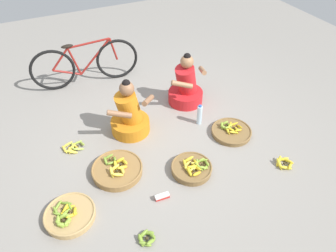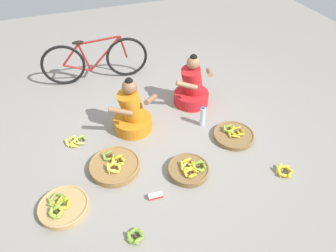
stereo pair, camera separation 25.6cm
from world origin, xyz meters
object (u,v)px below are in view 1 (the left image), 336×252
Objects in this scene: vendor_woman_behind at (186,87)px; banana_basket_near_vendor at (192,168)px; banana_basket_back_right at (117,169)px; packet_carton_stack at (162,196)px; bicycle_leaning at (85,64)px; loose_bananas_near_bicycle at (73,147)px; loose_bananas_front_center at (147,238)px; banana_basket_front_right at (69,215)px; loose_bananas_back_center at (284,163)px; water_bottle at (199,115)px; banana_basket_mid_right at (231,131)px; vendor_woman_front at (130,116)px.

vendor_woman_behind reaches higher than banana_basket_near_vendor.
packet_carton_stack is (0.33, -0.56, -0.02)m from banana_basket_back_right.
bicycle_leaning reaches higher than packet_carton_stack.
banana_basket_near_vendor is at bearing -39.19° from loose_bananas_near_bicycle.
packet_carton_stack is (0.34, 0.38, -0.00)m from loose_bananas_front_center.
banana_basket_front_right is at bearing 169.30° from packet_carton_stack.
vendor_woman_behind is at bearing 32.74° from banana_basket_front_right.
banana_basket_near_vendor is at bearing 159.95° from loose_bananas_back_center.
loose_bananas_back_center is 0.75× the size of water_bottle.
banana_basket_back_right is at bearing -163.66° from water_bottle.
bicycle_leaning reaches higher than loose_bananas_near_bicycle.
banana_basket_back_right is (-0.18, -2.07, -0.30)m from bicycle_leaning.
banana_basket_front_right is 1.82× the size of loose_bananas_near_bicycle.
banana_basket_near_vendor is (0.81, -0.35, -0.00)m from banana_basket_back_right.
banana_basket_mid_right is 1.40m from packet_carton_stack.
vendor_woman_front is at bearing 136.68° from loose_bananas_back_center.
loose_bananas_front_center reaches higher than loose_bananas_near_bicycle.
vendor_woman_behind reaches higher than bicycle_leaning.
vendor_woman_front reaches higher than loose_bananas_near_bicycle.
loose_bananas_near_bicycle is (-2.26, 1.36, -0.01)m from loose_bananas_back_center.
loose_bananas_front_center is 1.89m from loose_bananas_back_center.
loose_bananas_front_center is (-1.40, -1.87, -0.23)m from vendor_woman_behind.
loose_bananas_near_bicycle is (-2.00, 0.61, -0.02)m from banana_basket_mid_right.
banana_basket_back_right is 2.02m from loose_bananas_back_center.
loose_bananas_front_center is at bearing -76.35° from loose_bananas_near_bicycle.
vendor_woman_front is 3.46× the size of loose_bananas_back_center.
bicycle_leaning is at bearing 124.84° from banana_basket_mid_right.
vendor_woman_front is 0.83m from loose_bananas_near_bicycle.
loose_bananas_back_center is 1.26m from water_bottle.
banana_basket_mid_right is at bearing 24.31° from banana_basket_near_vendor.
banana_basket_front_right is 2.11m from water_bottle.
vendor_woman_front is 2.61× the size of water_bottle.
banana_basket_back_right is at bearing -58.00° from loose_bananas_near_bicycle.
vendor_woman_behind reaches higher than packet_carton_stack.
loose_bananas_front_center is at bearing -144.21° from banana_basket_near_vendor.
bicycle_leaning is 10.24× the size of packet_carton_stack.
packet_carton_stack is (-1.00, -0.95, -0.12)m from water_bottle.
vendor_woman_front reaches higher than water_bottle.
vendor_woman_behind is 2.79× the size of loose_bananas_near_bicycle.
vendor_woman_behind reaches higher than banana_basket_front_right.
bicycle_leaning is (-1.21, 1.14, 0.10)m from vendor_woman_behind.
banana_basket_near_vendor is at bearing -67.91° from vendor_woman_front.
banana_basket_back_right reaches higher than banana_basket_front_right.
water_bottle reaches higher than loose_bananas_back_center.
water_bottle is at bearing -55.62° from bicycle_leaning.
banana_basket_near_vendor is at bearing 35.79° from loose_bananas_front_center.
packet_carton_stack is (-0.48, -0.21, -0.02)m from banana_basket_near_vendor.
loose_bananas_back_center is (1.88, 0.20, 0.00)m from loose_bananas_front_center.
loose_bananas_back_center is 1.55m from packet_carton_stack.
loose_bananas_back_center is at bearing -20.05° from banana_basket_near_vendor.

